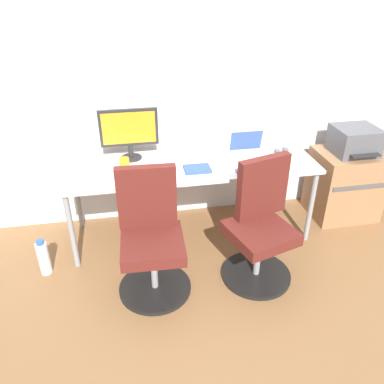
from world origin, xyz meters
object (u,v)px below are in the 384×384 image
Objects in this scene: office_chair_left at (151,239)px; side_cabinet at (345,184)px; desktop_monitor at (129,131)px; coffee_mug at (124,164)px; office_chair_right at (260,227)px; water_bottle_on_floor at (44,258)px; printer at (355,140)px; open_laptop at (248,151)px.

side_cabinet is (1.90, 0.66, -0.10)m from office_chair_left.
desktop_monitor is 0.29m from coffee_mug.
coffee_mug is (-2.05, -0.06, 0.42)m from side_cabinet.
office_chair_right is 1.69m from water_bottle_on_floor.
water_bottle_on_floor is at bearing -172.08° from printer.
open_laptop reaches higher than side_cabinet.
coffee_mug is (-0.14, 0.60, 0.32)m from office_chair_left.
open_laptop is at bearing 35.48° from office_chair_left.
water_bottle_on_floor is (-1.64, 0.28, -0.28)m from office_chair_right.
printer is (0.00, -0.00, 0.45)m from side_cabinet.
desktop_monitor reaches higher than office_chair_left.
office_chair_right is 3.03× the size of water_bottle_on_floor.
side_cabinet is at bearing 31.47° from office_chair_right.
coffee_mug is (-0.96, 0.60, 0.32)m from office_chair_right.
printer is (1.90, 0.66, 0.35)m from office_chair_left.
office_chair_right reaches higher than side_cabinet.
office_chair_left is 0.92m from water_bottle_on_floor.
office_chair_right is at bearing -9.82° from water_bottle_on_floor.
open_laptop is at bearing -178.93° from side_cabinet.
office_chair_right is at bearing -148.57° from printer.
printer is 2.83m from water_bottle_on_floor.
side_cabinet reaches higher than water_bottle_on_floor.
office_chair_right is (0.81, -0.00, 0.00)m from office_chair_left.
open_laptop is at bearing 11.82° from water_bottle_on_floor.
coffee_mug is at bearing 103.37° from office_chair_left.
office_chair_right is at bearing -148.53° from side_cabinet.
office_chair_left is 0.96m from desktop_monitor.
office_chair_right is 2.35× the size of printer.
open_laptop reaches higher than printer.
printer is 1.00m from open_laptop.
side_cabinet is 2.11× the size of water_bottle_on_floor.
side_cabinet is 2.11× the size of open_laptop.
office_chair_left is at bearing -84.09° from desktop_monitor.
desktop_monitor is at bearing 138.31° from office_chair_right.
desktop_monitor reaches higher than office_chair_right.
printer is at bearing 1.01° from open_laptop.
office_chair_left is 0.81m from office_chair_right.
water_bottle_on_floor is (-2.73, -0.38, -0.18)m from side_cabinet.
office_chair_left is at bearing -76.63° from coffee_mug.
desktop_monitor reaches higher than printer.
water_bottle_on_floor is 0.65× the size of desktop_monitor.
water_bottle_on_floor is (-2.73, -0.38, -0.63)m from printer.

